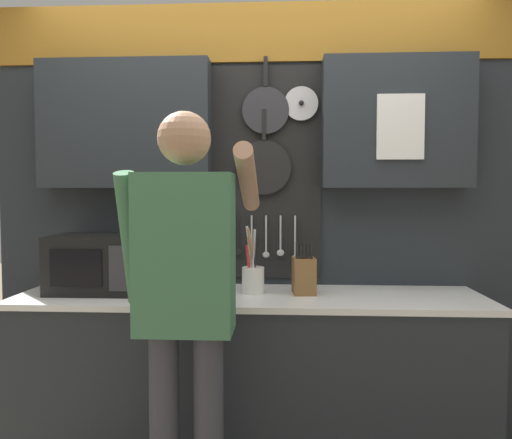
% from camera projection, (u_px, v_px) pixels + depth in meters
% --- Properties ---
extents(base_cabinet_counter, '(2.36, 0.60, 0.88)m').
position_uv_depth(base_cabinet_counter, '(250.00, 380.00, 2.56)').
color(base_cabinet_counter, '#23282D').
rests_on(base_cabinet_counter, ground_plane).
extents(back_wall_unit, '(2.93, 0.22, 2.44)m').
position_uv_depth(back_wall_unit, '(252.00, 179.00, 2.77)').
color(back_wall_unit, '#23282D').
rests_on(back_wall_unit, ground_plane).
extents(microwave, '(0.47, 0.35, 0.30)m').
position_uv_depth(microwave, '(99.00, 263.00, 2.60)').
color(microwave, black).
rests_on(microwave, base_cabinet_counter).
extents(knife_block, '(0.12, 0.16, 0.27)m').
position_uv_depth(knife_block, '(304.00, 275.00, 2.55)').
color(knife_block, brown).
rests_on(knife_block, base_cabinet_counter).
extents(utensil_crock, '(0.11, 0.11, 0.35)m').
position_uv_depth(utensil_crock, '(253.00, 277.00, 2.56)').
color(utensil_crock, white).
rests_on(utensil_crock, base_cabinet_counter).
extents(person, '(0.54, 0.64, 1.72)m').
position_uv_depth(person, '(186.00, 286.00, 1.99)').
color(person, '#383842').
rests_on(person, ground_plane).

